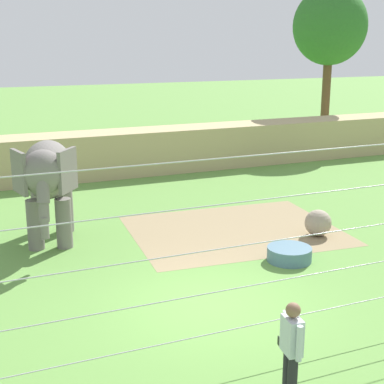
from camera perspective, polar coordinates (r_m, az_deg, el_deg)
name	(u,v)px	position (r m, az deg, el deg)	size (l,w,h in m)	color
ground_plane	(210,304)	(12.13, 1.83, -11.06)	(120.00, 120.00, 0.00)	#609342
dirt_patch	(234,230)	(16.60, 4.22, -3.79)	(5.82, 4.63, 0.01)	#937F5B
embankment_wall	(80,156)	(23.02, -11.05, 3.51)	(36.00, 1.80, 1.76)	tan
elephant	(48,176)	(15.49, -14.09, 1.51)	(1.94, 3.69, 2.78)	slate
enrichment_ball	(318,223)	(16.39, 12.36, -3.00)	(0.74, 0.74, 0.74)	gray
cable_fence	(268,256)	(9.57, 7.56, -6.26)	(12.59, 0.25, 3.71)	brown
zookeeper	(291,350)	(8.81, 9.79, -15.14)	(0.26, 0.59, 1.67)	#232328
water_tub	(289,254)	(14.49, 9.60, -6.04)	(1.10, 1.10, 0.35)	slate
tree_left_of_centre	(330,27)	(31.17, 13.48, 15.59)	(3.74, 3.74, 7.94)	brown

